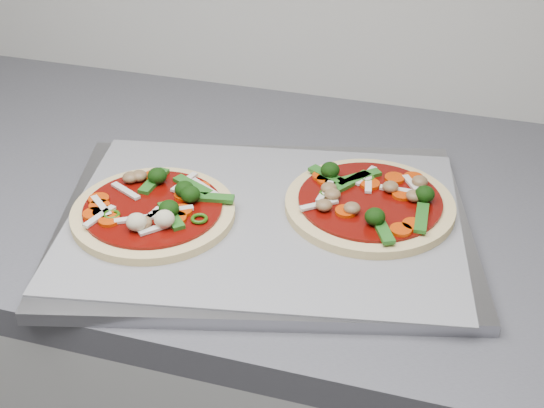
# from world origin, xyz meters

# --- Properties ---
(countertop) EXTENTS (3.60, 0.60, 0.04)m
(countertop) POSITION_xyz_m (0.00, 1.30, 0.88)
(countertop) COLOR #57575F
(countertop) RESTS_ON base_cabinet
(baking_tray) EXTENTS (0.56, 0.47, 0.02)m
(baking_tray) POSITION_xyz_m (-0.24, 1.22, 0.91)
(baking_tray) COLOR #97969C
(baking_tray) RESTS_ON countertop
(parchment) EXTENTS (0.52, 0.42, 0.00)m
(parchment) POSITION_xyz_m (-0.24, 1.22, 0.92)
(parchment) COLOR gray
(parchment) RESTS_ON baking_tray
(pizza_left) EXTENTS (0.23, 0.23, 0.03)m
(pizza_left) POSITION_xyz_m (-0.37, 1.18, 0.93)
(pizza_left) COLOR #E8D088
(pizza_left) RESTS_ON parchment
(pizza_right) EXTENTS (0.24, 0.24, 0.03)m
(pizza_right) POSITION_xyz_m (-0.13, 1.27, 0.93)
(pizza_right) COLOR #E8D088
(pizza_right) RESTS_ON parchment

